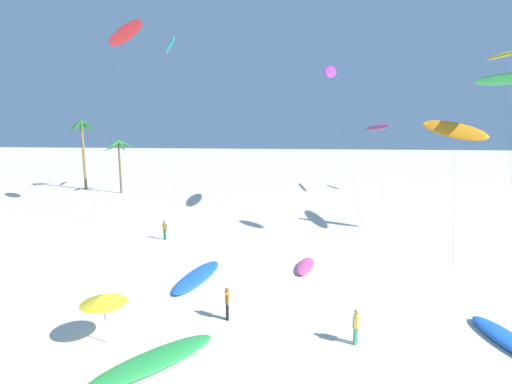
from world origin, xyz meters
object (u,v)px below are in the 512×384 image
object	(u,v)px
flying_kite_5	(455,130)
grounded_kite_1	(154,360)
flying_kite_7	(125,34)
grounded_kite_3	(305,266)
palm_tree_0	(82,133)
flying_kite_4	(504,55)
person_near_left	(356,325)
person_near_right	(227,302)
flying_kite_1	(330,71)
grounded_kite_0	(197,276)
person_foreground_walker	(165,229)
beach_umbrella	(104,298)
flying_kite_0	(504,79)
palm_tree_1	(119,148)
flying_kite_6	(377,127)
grounded_kite_2	(508,339)
flying_kite_2	(170,45)

from	to	relation	value
flying_kite_5	grounded_kite_1	world-z (taller)	flying_kite_5
flying_kite_7	grounded_kite_3	world-z (taller)	flying_kite_7
palm_tree_0	flying_kite_4	world-z (taller)	flying_kite_4
flying_kite_4	person_near_left	distance (m)	48.00
palm_tree_0	person_near_right	world-z (taller)	palm_tree_0
person_near_left	person_near_right	world-z (taller)	person_near_right
flying_kite_1	person_near_left	bearing A→B (deg)	-91.36
grounded_kite_0	person_foreground_walker	xyz separation A→B (m)	(-4.94, 8.46, 0.77)
flying_kite_5	person_near_left	world-z (taller)	flying_kite_5
palm_tree_0	beach_umbrella	xyz separation A→B (m)	(23.36, -41.42, -6.28)
flying_kite_0	person_near_left	bearing A→B (deg)	-127.08
grounded_kite_3	flying_kite_1	bearing A→B (deg)	81.24
palm_tree_1	grounded_kite_1	world-z (taller)	palm_tree_1
grounded_kite_1	person_near_right	distance (m)	4.85
grounded_kite_0	flying_kite_6	bearing A→B (deg)	63.09
palm_tree_1	grounded_kite_1	distance (m)	44.89
flying_kite_4	grounded_kite_2	size ratio (longest dim) A/B	4.08
palm_tree_1	flying_kite_4	size ratio (longest dim) A/B	0.40
palm_tree_0	person_foreground_walker	size ratio (longest dim) A/B	6.20
flying_kite_1	person_near_left	size ratio (longest dim) A/B	10.05
grounded_kite_1	grounded_kite_3	distance (m)	13.66
grounded_kite_0	person_near_left	xyz separation A→B (m)	(9.09, -6.91, 0.76)
flying_kite_1	grounded_kite_2	world-z (taller)	flying_kite_1
flying_kite_4	grounded_kite_1	size ratio (longest dim) A/B	3.55
palm_tree_1	flying_kite_0	bearing A→B (deg)	-24.35
flying_kite_7	person_foreground_walker	distance (m)	22.55
flying_kite_0	beach_umbrella	bearing A→B (deg)	-142.36
flying_kite_4	grounded_kite_1	xyz separation A→B (m)	(-31.75, -40.67, -18.28)
grounded_kite_2	beach_umbrella	xyz separation A→B (m)	(-18.37, -1.73, 1.96)
flying_kite_5	flying_kite_1	bearing A→B (deg)	141.22
flying_kite_1	flying_kite_2	bearing A→B (deg)	154.24
flying_kite_0	grounded_kite_0	size ratio (longest dim) A/B	2.29
grounded_kite_1	beach_umbrella	bearing A→B (deg)	152.66
palm_tree_0	flying_kite_2	world-z (taller)	flying_kite_2
flying_kite_0	grounded_kite_1	xyz separation A→B (m)	(-22.73, -21.11, -13.37)
palm_tree_0	flying_kite_5	world-z (taller)	flying_kite_5
flying_kite_7	grounded_kite_3	bearing A→B (deg)	-40.86
beach_umbrella	flying_kite_6	bearing A→B (deg)	64.95
person_foreground_walker	person_near_right	size ratio (longest dim) A/B	0.97
palm_tree_1	flying_kite_4	xyz separation A→B (m)	(50.95, 0.58, 11.97)
flying_kite_2	person_near_left	distance (m)	45.91
flying_kite_4	grounded_kite_3	xyz separation A→B (m)	(-25.18, -28.69, -18.29)
flying_kite_4	beach_umbrella	world-z (taller)	flying_kite_4
flying_kite_5	palm_tree_1	bearing A→B (deg)	154.12
palm_tree_1	flying_kite_0	size ratio (longest dim) A/B	0.54
flying_kite_5	person_foreground_walker	distance (m)	26.36
grounded_kite_3	person_near_right	bearing A→B (deg)	-117.98
flying_kite_5	grounded_kite_0	distance (m)	24.92
person_near_right	flying_kite_2	bearing A→B (deg)	110.87
palm_tree_1	flying_kite_2	distance (m)	15.92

